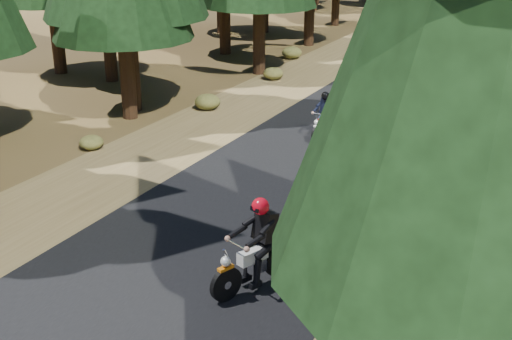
# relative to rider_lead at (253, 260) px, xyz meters

# --- Properties ---
(ground) EXTENTS (120.00, 120.00, 0.00)m
(ground) POSITION_rel_rider_lead_xyz_m (-1.40, 1.28, -0.59)
(ground) COLOR #433017
(ground) RESTS_ON ground
(road) EXTENTS (6.00, 100.00, 0.01)m
(road) POSITION_rel_rider_lead_xyz_m (-1.40, 6.28, -0.58)
(road) COLOR black
(road) RESTS_ON ground
(shoulder_l) EXTENTS (3.20, 100.00, 0.01)m
(shoulder_l) POSITION_rel_rider_lead_xyz_m (-6.00, 6.28, -0.59)
(shoulder_l) COLOR brown
(shoulder_l) RESTS_ON ground
(shoulder_r) EXTENTS (3.20, 100.00, 0.01)m
(shoulder_r) POSITION_rel_rider_lead_xyz_m (3.20, 6.28, -0.59)
(shoulder_r) COLOR brown
(shoulder_r) RESTS_ON ground
(understory_shrubs) EXTENTS (15.00, 26.27, 0.65)m
(understory_shrubs) POSITION_rel_rider_lead_xyz_m (0.04, 8.42, -0.31)
(understory_shrubs) COLOR #474C1E
(understory_shrubs) RESTS_ON ground
(rider_lead) EXTENTS (1.26, 2.05, 1.76)m
(rider_lead) POSITION_rel_rider_lead_xyz_m (0.00, 0.00, 0.00)
(rider_lead) COLOR silver
(rider_lead) RESTS_ON road
(rider_follow) EXTENTS (0.48, 1.59, 1.42)m
(rider_follow) POSITION_rel_rider_lead_xyz_m (-2.11, 8.52, -0.11)
(rider_follow) COLOR #A6100B
(rider_follow) RESTS_ON road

